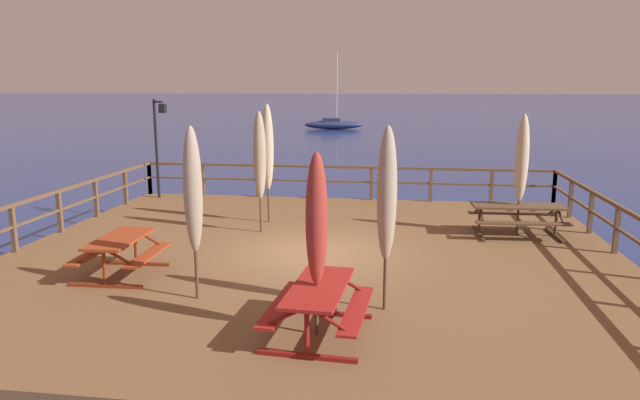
% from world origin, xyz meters
% --- Properties ---
extents(ground_plane, '(600.00, 600.00, 0.00)m').
position_xyz_m(ground_plane, '(0.00, 0.00, 0.00)').
color(ground_plane, navy).
extents(wooden_deck, '(13.43, 12.59, 0.81)m').
position_xyz_m(wooden_deck, '(0.00, 0.00, 0.40)').
color(wooden_deck, brown).
rests_on(wooden_deck, ground).
extents(railing_waterside_far, '(13.23, 0.10, 1.09)m').
position_xyz_m(railing_waterside_far, '(-0.00, 6.14, 1.56)').
color(railing_waterside_far, brown).
rests_on(railing_waterside_far, wooden_deck).
extents(railing_side_left, '(0.10, 12.39, 1.09)m').
position_xyz_m(railing_side_left, '(-6.57, -0.00, 1.55)').
color(railing_side_left, brown).
rests_on(railing_side_left, wooden_deck).
extents(railing_side_right, '(0.10, 12.39, 1.09)m').
position_xyz_m(railing_side_right, '(6.57, -0.00, 1.55)').
color(railing_side_right, brown).
rests_on(railing_side_right, wooden_deck).
extents(picnic_table_mid_left, '(1.52, 1.98, 0.78)m').
position_xyz_m(picnic_table_mid_left, '(0.70, -4.21, 1.37)').
color(picnic_table_mid_left, maroon).
rests_on(picnic_table_mid_left, wooden_deck).
extents(picnic_table_front_right, '(2.26, 1.50, 0.78)m').
position_xyz_m(picnic_table_front_right, '(4.72, 2.16, 1.37)').
color(picnic_table_front_right, brown).
rests_on(picnic_table_front_right, wooden_deck).
extents(picnic_table_back_right, '(1.45, 1.74, 0.78)m').
position_xyz_m(picnic_table_back_right, '(-3.47, -2.06, 1.36)').
color(picnic_table_back_right, '#993819').
rests_on(picnic_table_back_right, wooden_deck).
extents(patio_umbrella_tall_front, '(0.32, 0.32, 2.73)m').
position_xyz_m(patio_umbrella_tall_front, '(0.67, -4.19, 2.54)').
color(patio_umbrella_tall_front, '#4C3828').
rests_on(patio_umbrella_tall_front, wooden_deck).
extents(patio_umbrella_tall_back_left, '(0.32, 0.32, 2.97)m').
position_xyz_m(patio_umbrella_tall_back_left, '(4.74, 2.22, 2.70)').
color(patio_umbrella_tall_back_left, '#4C3828').
rests_on(patio_umbrella_tall_back_left, wooden_deck).
extents(patio_umbrella_tall_mid_right, '(0.32, 0.32, 3.17)m').
position_xyz_m(patio_umbrella_tall_mid_right, '(-1.64, 2.69, 2.82)').
color(patio_umbrella_tall_mid_right, '#4C3828').
rests_on(patio_umbrella_tall_mid_right, wooden_deck).
extents(patio_umbrella_tall_back_right, '(0.32, 0.32, 3.02)m').
position_xyz_m(patio_umbrella_tall_back_right, '(-1.59, 1.61, 2.73)').
color(patio_umbrella_tall_back_right, '#4C3828').
rests_on(patio_umbrella_tall_back_right, wooden_deck).
extents(patio_umbrella_short_mid, '(0.32, 0.32, 3.03)m').
position_xyz_m(patio_umbrella_short_mid, '(1.64, -3.07, 2.73)').
color(patio_umbrella_short_mid, '#4C3828').
rests_on(patio_umbrella_short_mid, wooden_deck).
extents(patio_umbrella_short_back, '(0.32, 0.32, 2.99)m').
position_xyz_m(patio_umbrella_short_back, '(-1.59, -3.03, 2.71)').
color(patio_umbrella_short_back, '#4C3828').
rests_on(patio_umbrella_short_back, wooden_deck).
extents(lamp_post_hooked, '(0.57, 0.49, 3.20)m').
position_xyz_m(lamp_post_hooked, '(-5.86, 5.47, 2.92)').
color(lamp_post_hooked, black).
rests_on(lamp_post_hooked, wooden_deck).
extents(sailboat_distant, '(6.16, 2.40, 7.72)m').
position_xyz_m(sailboat_distant, '(-5.03, 46.96, 0.51)').
color(sailboat_distant, navy).
rests_on(sailboat_distant, ground).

